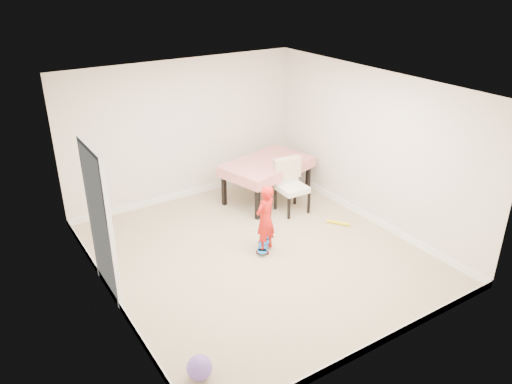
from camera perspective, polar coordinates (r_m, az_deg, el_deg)
ground at (r=7.78m, az=0.18°, el=-7.05°), size 5.00×5.00×0.00m
ceiling at (r=6.78m, az=0.21°, el=11.79°), size 4.50×5.00×0.04m
wall_back at (r=9.23m, az=-8.26°, el=6.85°), size 4.50×0.04×2.60m
wall_front at (r=5.49m, az=14.49°, el=-6.83°), size 4.50×0.04×2.60m
wall_left at (r=6.36m, az=-16.94°, el=-2.55°), size 0.04×5.00×2.60m
wall_right at (r=8.52m, az=12.94°, el=4.92°), size 0.04×5.00×2.60m
door at (r=6.75m, az=-17.34°, el=-3.61°), size 0.11×0.94×2.11m
baseboard_back at (r=9.69m, az=-7.84°, el=-0.12°), size 4.50×0.02×0.12m
baseboard_front at (r=6.22m, az=13.30°, el=-16.66°), size 4.50×0.02×0.12m
baseboard_left at (r=7.00m, az=-15.75°, el=-11.62°), size 0.02×5.00×0.12m
baseboard_right at (r=9.01m, az=12.24°, el=-2.49°), size 0.02×5.00×0.12m
dining_table at (r=9.35m, az=1.27°, el=1.33°), size 1.83×1.40×0.77m
dining_chair at (r=8.86m, az=4.19°, el=0.61°), size 0.55×0.63×0.97m
skateboard at (r=7.88m, az=0.88°, el=-6.26°), size 0.50×0.54×0.08m
child at (r=7.59m, az=1.07°, el=-3.28°), size 0.45×0.37×1.07m
balloon at (r=5.72m, az=-6.48°, el=-19.33°), size 0.28×0.28×0.28m
foam_toy at (r=8.70m, az=9.38°, el=-3.49°), size 0.28×0.36×0.06m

